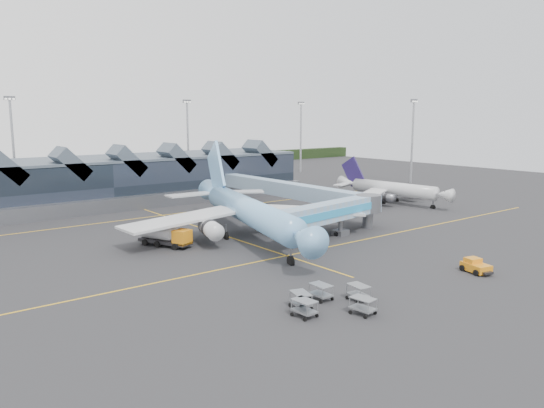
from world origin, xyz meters
TOP-DOWN VIEW (x-y plane):
  - ground at (0.00, 0.00)m, footprint 260.00×260.00m
  - taxi_stripes at (0.00, 10.00)m, footprint 120.00×60.00m
  - tree_line_far at (0.00, 110.00)m, footprint 260.00×4.00m
  - terminal at (-5.07, 47.35)m, footprint 90.00×22.25m
  - light_masts at (21.00, 62.80)m, footprint 132.40×42.56m
  - main_airliner at (2.17, 4.09)m, footprint 36.90×43.32m
  - regional_jet at (44.35, 11.77)m, footprint 25.09×27.46m
  - jet_bridge at (13.20, -3.91)m, footprint 23.95×6.91m
  - fuel_truck at (-10.26, 6.77)m, footprint 5.19×8.56m
  - pushback_tug at (12.81, -27.31)m, footprint 2.96×3.97m
  - baggage_carts at (-8.79, -25.20)m, footprint 8.85×7.62m

SIDE VIEW (x-z plane):
  - ground at x=0.00m, z-range 0.00..0.00m
  - taxi_stripes at x=0.00m, z-range 0.00..0.01m
  - pushback_tug at x=12.81m, z-range -0.08..1.54m
  - baggage_carts at x=-8.79m, z-range 0.10..1.69m
  - fuel_truck at x=-10.26m, z-range 0.18..3.11m
  - tree_line_far at x=0.00m, z-range 0.00..4.00m
  - regional_jet at x=44.35m, z-range -1.72..7.70m
  - jet_bridge at x=13.20m, z-range 1.09..6.63m
  - main_airliner at x=2.17m, z-range -2.92..11.24m
  - terminal at x=-5.07m, z-range -1.38..11.14m
  - light_masts at x=21.00m, z-range 1.26..23.71m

